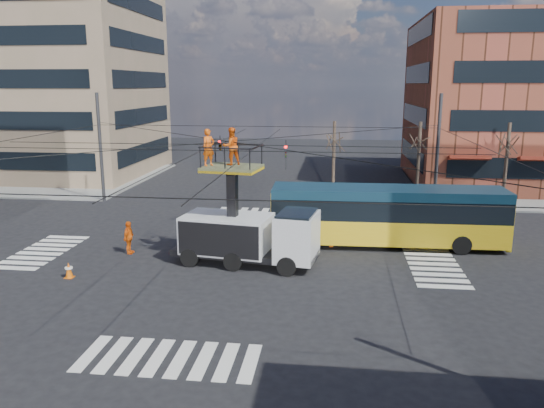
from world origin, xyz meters
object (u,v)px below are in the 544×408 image
at_px(traffic_cone, 69,270).
at_px(utility_truck, 248,222).
at_px(flagger, 331,231).
at_px(worker_ground, 129,238).
at_px(city_bus, 387,215).

bearing_deg(traffic_cone, utility_truck, 20.61).
relative_size(utility_truck, flagger, 4.16).
relative_size(utility_truck, worker_ground, 4.24).
bearing_deg(city_bus, utility_truck, -152.30).
bearing_deg(city_bus, traffic_cone, -156.55).
xyz_separation_m(utility_truck, flagger, (3.96, 3.27, -1.24)).
distance_m(utility_truck, city_bus, 7.91).
bearing_deg(city_bus, worker_ground, -168.44).
bearing_deg(utility_truck, traffic_cone, -150.84).
xyz_separation_m(utility_truck, worker_ground, (-6.40, 0.80, -1.26)).
height_order(traffic_cone, flagger, flagger).
relative_size(city_bus, worker_ground, 7.25).
bearing_deg(utility_truck, worker_ground, -178.61).
bearing_deg(worker_ground, traffic_cone, 162.12).
bearing_deg(worker_ground, city_bus, -74.86).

